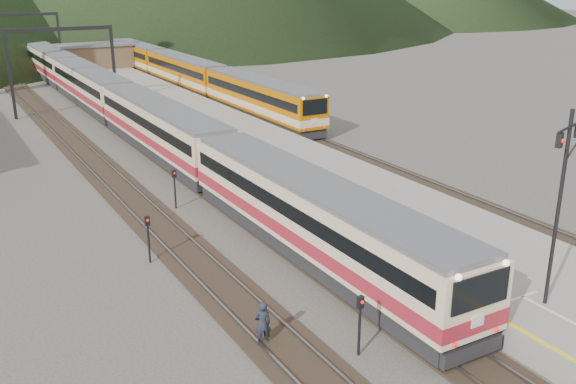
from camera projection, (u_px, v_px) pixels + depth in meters
track_main at (149, 144)px, 49.58m from camera, size 2.60×200.00×0.23m
track_far at (83, 152)px, 47.22m from camera, size 2.60×200.00×0.23m
track_second at (278, 127)px, 55.01m from camera, size 2.60×200.00×0.23m
platform at (225, 135)px, 50.44m from camera, size 8.00×100.00×1.00m
gantry_near at (62, 54)px, 58.76m from camera, size 9.55×0.25×8.00m
gantry_far at (20, 33)px, 79.28m from camera, size 9.55×0.25×8.00m
station_shed at (95, 55)px, 82.60m from camera, size 9.40×4.40×3.10m
main_train at (121, 103)px, 54.71m from camera, size 3.00×82.32×3.67m
second_train at (185, 74)px, 72.19m from camera, size 2.67×54.93×3.26m
signal_mast at (561, 190)px, 22.27m from camera, size 2.10×0.84×7.26m
short_signal_a at (360, 318)px, 21.77m from camera, size 0.25×0.21×2.27m
short_signal_b at (175, 184)px, 35.70m from camera, size 0.27×0.23×2.27m
short_signal_c at (148, 233)px, 28.90m from camera, size 0.22×0.16×2.27m
worker at (263, 324)px, 22.58m from camera, size 0.69×0.52×1.70m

